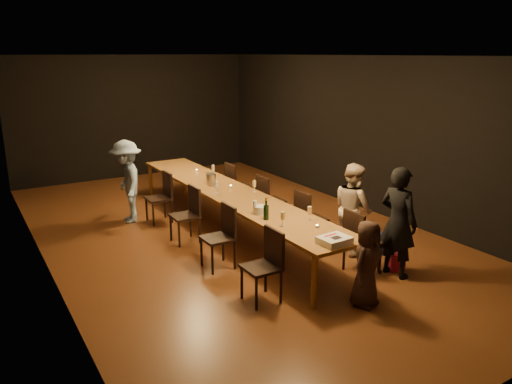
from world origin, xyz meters
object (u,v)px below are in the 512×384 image
chair_right_3 (239,185)px  chair_left_0 (261,267)px  chair_right_1 (311,218)px  woman_tan (353,208)px  chair_right_0 (363,241)px  woman_birthday (398,222)px  chair_left_1 (218,238)px  table (230,194)px  champagne_bottle (266,209)px  man_blue (127,182)px  ice_bucket (211,179)px  chair_left_2 (185,215)px  plate_stack (260,210)px  chair_right_2 (271,200)px  child (367,263)px  chair_left_3 (159,198)px  birthday_cake (334,240)px

chair_right_3 → chair_left_0: same height
chair_right_1 → chair_left_0: size_ratio=1.00×
chair_right_3 → woman_tan: 2.95m
chair_right_0 → chair_left_0: same height
chair_right_1 → woman_birthday: (0.33, -1.52, 0.32)m
chair_left_1 → chair_right_3: bearing=-35.3°
table → chair_right_1: (0.85, -1.20, -0.24)m
champagne_bottle → table: bearing=80.5°
man_blue → ice_bucket: (1.25, -0.93, 0.09)m
chair_right_1 → chair_left_2: bearing=-125.2°
man_blue → woman_birthday: bearing=39.0°
chair_right_3 → plate_stack: chair_right_3 is taller
chair_right_2 → child: size_ratio=0.84×
chair_right_1 → man_blue: (-2.17, 2.72, 0.30)m
table → woman_tan: bearing=-53.8°
chair_left_0 → child: (1.06, -0.75, 0.09)m
chair_right_2 → chair_left_1: same height
chair_right_0 → child: size_ratio=0.84×
chair_right_0 → chair_left_0: (-1.70, 0.00, 0.00)m
chair_left_2 → chair_right_3: bearing=-54.8°
chair_left_0 → champagne_bottle: 1.10m
table → plate_stack: 1.33m
champagne_bottle → woman_tan: bearing=-5.0°
chair_right_1 → chair_right_2: size_ratio=1.00×
ice_bucket → plate_stack: bearing=-93.8°
chair_right_3 → woman_tan: bearing=8.0°
chair_right_2 → table: bearing=-90.0°
chair_left_2 → chair_right_1: bearing=-125.2°
chair_left_2 → ice_bucket: (0.79, 0.59, 0.39)m
chair_left_0 → woman_tan: (2.11, 0.68, 0.25)m
plate_stack → ice_bucket: bearing=86.2°
chair_left_0 → man_blue: man_blue is taller
chair_left_3 → chair_left_2: bearing=-180.0°
chair_right_0 → plate_stack: (-1.04, 1.09, 0.34)m
chair_right_1 → child: 2.06m
chair_right_3 → birthday_cake: bearing=-12.4°
chair_left_0 → chair_left_1: 1.20m
ice_bucket → chair_left_1: bearing=-113.8°
chair_left_3 → child: bearing=-166.3°
table → woman_tan: 2.13m
chair_left_3 → champagne_bottle: champagne_bottle is taller
chair_left_0 → chair_left_1: (0.00, 1.20, 0.00)m
table → ice_bucket: size_ratio=29.83×
table → child: size_ratio=5.44×
plate_stack → champagne_bottle: 0.30m
chair_left_0 → chair_left_2: size_ratio=1.00×
chair_right_1 → chair_left_1: (-1.70, 0.00, 0.00)m
chair_left_2 → woman_birthday: 3.41m
chair_left_1 → woman_tan: woman_tan is taller
table → man_blue: bearing=130.9°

